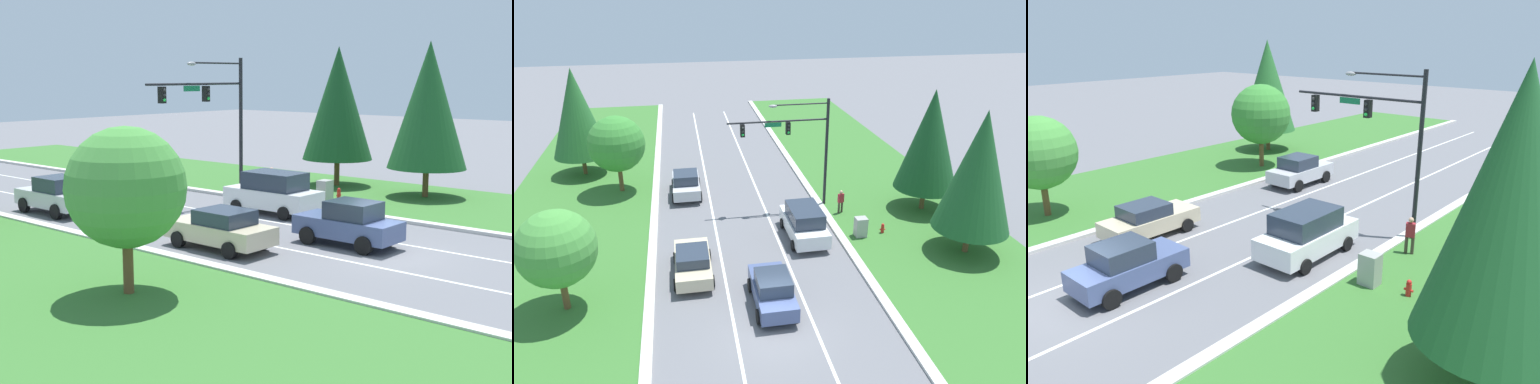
# 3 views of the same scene
# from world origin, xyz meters

# --- Properties ---
(ground_plane) EXTENTS (160.00, 160.00, 0.00)m
(ground_plane) POSITION_xyz_m (0.00, 0.00, 0.00)
(ground_plane) COLOR slate
(curb_strip_right) EXTENTS (0.50, 90.00, 0.15)m
(curb_strip_right) POSITION_xyz_m (5.65, 0.00, 0.07)
(curb_strip_right) COLOR beige
(curb_strip_right) RESTS_ON ground_plane
(curb_strip_left) EXTENTS (0.50, 90.00, 0.15)m
(curb_strip_left) POSITION_xyz_m (-5.65, 0.00, 0.07)
(curb_strip_left) COLOR beige
(curb_strip_left) RESTS_ON ground_plane
(grass_verge_right) EXTENTS (10.00, 90.00, 0.08)m
(grass_verge_right) POSITION_xyz_m (10.90, 0.00, 0.04)
(grass_verge_right) COLOR #38702D
(grass_verge_right) RESTS_ON ground_plane
(grass_verge_left) EXTENTS (10.00, 90.00, 0.08)m
(grass_verge_left) POSITION_xyz_m (-10.90, 0.00, 0.04)
(grass_verge_left) COLOR #38702D
(grass_verge_left) RESTS_ON ground_plane
(lane_stripe_inner_left) EXTENTS (0.14, 81.00, 0.01)m
(lane_stripe_inner_left) POSITION_xyz_m (-1.80, 0.00, 0.00)
(lane_stripe_inner_left) COLOR white
(lane_stripe_inner_left) RESTS_ON ground_plane
(lane_stripe_inner_right) EXTENTS (0.14, 81.00, 0.01)m
(lane_stripe_inner_right) POSITION_xyz_m (1.80, 0.00, 0.00)
(lane_stripe_inner_right) COLOR white
(lane_stripe_inner_right) RESTS_ON ground_plane
(traffic_signal_mast) EXTENTS (6.74, 0.41, 7.51)m
(traffic_signal_mast) POSITION_xyz_m (4.07, 12.57, 4.99)
(traffic_signal_mast) COLOR black
(traffic_signal_mast) RESTS_ON ground_plane
(silver_sedan) EXTENTS (2.10, 4.36, 1.80)m
(silver_sedan) POSITION_xyz_m (-3.40, 16.08, 0.90)
(silver_sedan) COLOR silver
(silver_sedan) RESTS_ON ground_plane
(slate_blue_sedan) EXTENTS (1.97, 4.17, 1.78)m
(slate_blue_sedan) POSITION_xyz_m (0.22, 1.70, 0.89)
(slate_blue_sedan) COLOR #475684
(slate_blue_sedan) RESTS_ON ground_plane
(white_suv) EXTENTS (2.26, 4.72, 2.02)m
(white_suv) POSITION_xyz_m (3.42, 8.15, 1.02)
(white_suv) COLOR white
(white_suv) RESTS_ON ground_plane
(champagne_sedan) EXTENTS (2.07, 4.40, 1.56)m
(champagne_sedan) POSITION_xyz_m (-3.42, 5.13, 0.79)
(champagne_sedan) COLOR beige
(champagne_sedan) RESTS_ON ground_plane
(utility_cabinet) EXTENTS (0.70, 0.60, 1.29)m
(utility_cabinet) POSITION_xyz_m (6.83, 7.54, 0.65)
(utility_cabinet) COLOR #9E9E99
(utility_cabinet) RESTS_ON ground_plane
(pedestrian) EXTENTS (0.43, 0.34, 1.69)m
(pedestrian) POSITION_xyz_m (6.66, 10.95, 0.94)
(pedestrian) COLOR #42382D
(pedestrian) RESTS_ON ground_plane
(fire_hydrant) EXTENTS (0.34, 0.20, 0.70)m
(fire_hydrant) POSITION_xyz_m (8.33, 7.69, 0.34)
(fire_hydrant) COLOR red
(fire_hydrant) RESTS_ON ground_plane
(conifer_near_right_tree) EXTENTS (4.23, 4.23, 8.41)m
(conifer_near_right_tree) POSITION_xyz_m (12.14, 4.65, 5.01)
(conifer_near_right_tree) COLOR brown
(conifer_near_right_tree) RESTS_ON ground_plane
(oak_near_left_tree) EXTENTS (3.64, 3.64, 5.14)m
(oak_near_left_tree) POSITION_xyz_m (-9.49, 3.21, 3.31)
(oak_near_left_tree) COLOR brown
(oak_near_left_tree) RESTS_ON ground_plane
(conifer_far_right_tree) EXTENTS (4.14, 4.14, 8.28)m
(conifer_far_right_tree) POSITION_xyz_m (12.38, 10.61, 4.96)
(conifer_far_right_tree) COLOR brown
(conifer_far_right_tree) RESTS_ON ground_plane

